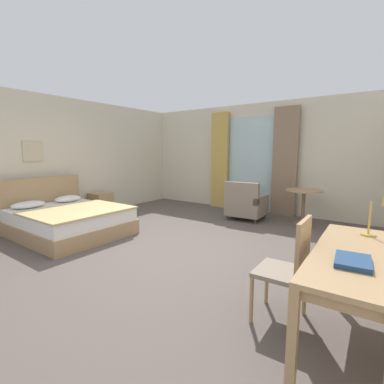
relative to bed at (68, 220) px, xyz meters
The scene contains 15 objects.
ground 2.02m from the bed, 11.56° to the left, with size 6.83×7.79×0.10m, color #564C47.
wall_back 4.61m from the bed, 64.18° to the left, with size 6.43×0.12×2.71m, color beige.
wall_left 1.67m from the bed, 161.66° to the left, with size 0.12×7.39×2.71m, color beige.
balcony_glass_door 4.48m from the bed, 64.36° to the left, with size 1.32×0.02×2.39m, color silver.
curtain_panel_left 4.11m from the bed, 75.17° to the left, with size 0.49×0.10×2.55m, color tan.
curtain_panel_right 4.86m from the bed, 54.23° to the left, with size 0.57×0.10×2.55m, color #897056.
bed is the anchor object (origin of this frame).
nightstand 1.58m from the bed, 121.85° to the left, with size 0.48×0.44×0.54m.
writing_desk 4.67m from the bed, ahead, with size 0.60×1.61×0.77m.
desk_chair 4.18m from the bed, ahead, with size 0.42×0.45×0.97m.
desk_lamp 4.86m from the bed, ahead, with size 0.25×0.20×0.44m.
closed_book 4.73m from the bed, ahead, with size 0.22×0.30×0.04m, color navy.
armchair_by_window 3.71m from the bed, 53.22° to the left, with size 0.81×0.78×0.87m.
round_cafe_table 4.72m from the bed, 44.01° to the left, with size 0.74×0.74×0.74m.
framed_picture 1.69m from the bed, behind, with size 0.03×0.40×0.41m.
Camera 1 is at (2.87, -3.14, 1.54)m, focal length 25.96 mm.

